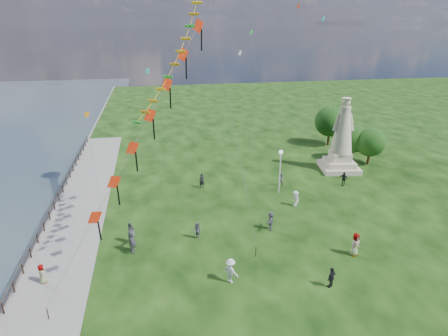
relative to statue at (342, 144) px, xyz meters
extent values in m
cube|color=slate|center=(-31.89, -8.73, -3.51)|extent=(0.30, 160.00, 0.60)
cube|color=slate|center=(-29.39, -10.73, -3.26)|extent=(5.00, 60.00, 0.10)
cylinder|color=black|center=(-31.69, -18.73, -2.81)|extent=(0.11, 0.11, 1.00)
cylinder|color=black|center=(-31.69, -16.73, -2.81)|extent=(0.11, 0.11, 1.00)
cylinder|color=black|center=(-31.69, -14.73, -2.81)|extent=(0.11, 0.11, 1.00)
cylinder|color=black|center=(-31.69, -12.73, -2.81)|extent=(0.11, 0.11, 1.00)
cylinder|color=black|center=(-31.69, -10.73, -2.81)|extent=(0.11, 0.11, 1.00)
cylinder|color=black|center=(-31.69, -8.73, -2.81)|extent=(0.11, 0.11, 1.00)
cylinder|color=black|center=(-31.69, -6.73, -2.81)|extent=(0.11, 0.11, 1.00)
cylinder|color=black|center=(-31.69, -4.73, -2.81)|extent=(0.11, 0.11, 1.00)
cylinder|color=black|center=(-31.69, -2.73, -2.81)|extent=(0.11, 0.11, 1.00)
cylinder|color=black|center=(-31.69, -0.73, -2.81)|extent=(0.11, 0.11, 1.00)
cylinder|color=black|center=(-31.69, 1.27, -2.81)|extent=(0.11, 0.11, 1.00)
cylinder|color=black|center=(-31.69, 3.27, -2.81)|extent=(0.11, 0.11, 1.00)
cylinder|color=black|center=(-31.69, 5.27, -2.81)|extent=(0.11, 0.11, 1.00)
cylinder|color=black|center=(-31.69, 7.27, -2.81)|extent=(0.11, 0.11, 1.00)
cylinder|color=black|center=(-31.69, 9.27, -2.81)|extent=(0.11, 0.11, 1.00)
cylinder|color=black|center=(-31.69, 11.27, -2.81)|extent=(0.11, 0.11, 1.00)
cylinder|color=black|center=(-31.69, 13.27, -2.81)|extent=(0.11, 0.11, 1.00)
cylinder|color=black|center=(-31.69, 15.27, -2.81)|extent=(0.11, 0.11, 1.00)
cylinder|color=black|center=(-31.69, 17.27, -2.81)|extent=(0.11, 0.11, 1.00)
cube|color=black|center=(-31.69, -8.73, -2.33)|extent=(0.06, 52.00, 0.06)
cube|color=black|center=(-31.69, -8.73, -2.76)|extent=(0.06, 52.00, 0.06)
cube|color=tan|center=(0.00, 0.00, -3.01)|extent=(4.97, 4.97, 0.62)
cube|color=tan|center=(0.00, 0.00, -2.39)|extent=(3.79, 3.79, 0.62)
cube|color=tan|center=(0.00, 0.00, -1.57)|extent=(2.60, 2.60, 1.03)
cylinder|color=tan|center=(0.00, 0.00, 4.28)|extent=(1.42, 1.42, 0.41)
sphere|color=tan|center=(0.00, 0.00, 4.92)|extent=(0.94, 0.94, 0.94)
cylinder|color=tan|center=(0.00, 0.00, 5.41)|extent=(1.13, 1.13, 0.10)
cylinder|color=silver|center=(-9.38, -4.96, -1.12)|extent=(0.13, 0.13, 4.38)
sphere|color=white|center=(-9.38, -4.96, 1.20)|extent=(0.44, 0.44, 0.44)
cylinder|color=#382314|center=(3.05, 2.79, -2.42)|extent=(0.36, 0.36, 1.78)
sphere|color=#17360E|center=(3.05, 2.79, -0.42)|extent=(3.57, 3.57, 3.57)
cylinder|color=#382314|center=(4.51, 1.05, -2.42)|extent=(0.36, 0.36, 1.79)
sphere|color=#17360E|center=(4.51, 1.05, -0.40)|extent=(3.58, 3.58, 3.58)
cylinder|color=#382314|center=(3.11, 9.45, -2.21)|extent=(0.36, 0.36, 2.20)
sphere|color=#17360E|center=(3.11, 9.45, 0.27)|extent=(4.41, 4.41, 4.41)
imported|color=black|center=(-24.27, -11.93, -2.41)|extent=(0.76, 0.78, 1.81)
imported|color=#595960|center=(-18.95, -12.36, -2.58)|extent=(0.80, 0.83, 1.48)
imported|color=silver|center=(-17.42, -18.30, -2.40)|extent=(1.26, 1.26, 1.82)
imported|color=black|center=(-10.86, -20.12, -2.55)|extent=(1.01, 0.87, 1.53)
imported|color=#595960|center=(-7.39, -16.97, -2.38)|extent=(1.07, 0.93, 1.87)
imported|color=#595960|center=(-24.14, -13.21, -2.36)|extent=(1.00, 1.86, 1.91)
imported|color=black|center=(-17.14, -2.18, -2.51)|extent=(0.62, 0.44, 1.62)
imported|color=#595960|center=(-8.62, -3.22, -2.57)|extent=(0.80, 0.57, 1.49)
imported|color=silver|center=(-8.80, -8.19, -2.53)|extent=(0.72, 1.10, 1.57)
imported|color=black|center=(-1.83, -4.58, -2.51)|extent=(0.98, 1.03, 1.61)
imported|color=#595960|center=(-30.04, -16.04, -2.59)|extent=(0.63, 0.80, 1.44)
imported|color=#595960|center=(-12.55, -12.02, -2.47)|extent=(1.26, 1.70, 1.68)
cylinder|color=black|center=(-28.89, -19.73, -2.86)|extent=(0.06, 0.06, 0.90)
cube|color=red|center=(-25.91, -17.21, 2.03)|extent=(0.87, 0.64, 1.03)
cube|color=black|center=(-25.73, -17.31, 1.08)|extent=(0.10, 0.28, 1.48)
cube|color=red|center=(-24.63, -16.13, 3.90)|extent=(0.87, 0.64, 1.03)
cube|color=black|center=(-24.45, -16.23, 2.95)|extent=(0.10, 0.28, 1.48)
cube|color=red|center=(-23.36, -15.05, 5.76)|extent=(0.87, 0.64, 1.03)
cube|color=black|center=(-23.18, -15.15, 4.81)|extent=(0.10, 0.28, 1.48)
cube|color=red|center=(-22.08, -13.97, 7.62)|extent=(0.87, 0.64, 1.03)
cube|color=black|center=(-21.90, -14.07, 6.67)|extent=(0.10, 0.28, 1.48)
cube|color=red|center=(-20.80, -12.89, 9.49)|extent=(0.87, 0.64, 1.03)
cube|color=black|center=(-20.62, -12.99, 8.54)|extent=(0.10, 0.28, 1.48)
cube|color=red|center=(-19.53, -11.81, 11.35)|extent=(0.87, 0.64, 1.03)
cube|color=black|center=(-19.35, -11.91, 10.40)|extent=(0.10, 0.28, 1.48)
cube|color=red|center=(-18.25, -10.73, 13.21)|extent=(0.87, 0.64, 1.03)
cube|color=black|center=(-18.07, -10.83, 12.26)|extent=(0.10, 0.28, 1.48)
cylinder|color=black|center=(-14.89, -15.73, -2.86)|extent=(0.06, 0.06, 0.90)
cube|color=#FFB315|center=(-18.36, -10.90, 14.72)|extent=(0.74, 0.61, 0.15)
cube|color=orange|center=(-18.67, -11.55, 13.98)|extent=(0.71, 0.61, 0.16)
cube|color=green|center=(-19.02, -12.19, 13.22)|extent=(0.71, 0.64, 0.18)
cube|color=#FFB315|center=(-19.41, -12.84, 12.44)|extent=(0.71, 0.66, 0.19)
cube|color=#FFB315|center=(-19.84, -13.49, 11.68)|extent=(0.70, 0.68, 0.21)
cube|color=orange|center=(-20.30, -14.14, 10.93)|extent=(0.69, 0.69, 0.23)
cube|color=green|center=(-20.79, -14.78, 10.23)|extent=(0.68, 0.69, 0.25)
cube|color=#FFB315|center=(-21.30, -15.42, 9.58)|extent=(0.66, 0.69, 0.27)
cube|color=#FFB315|center=(-21.82, -16.05, 8.99)|extent=(0.64, 0.68, 0.28)
cube|color=orange|center=(-22.34, -16.68, 8.46)|extent=(0.62, 0.67, 0.30)
cube|color=green|center=(-22.85, -17.29, 8.01)|extent=(0.60, 0.66, 0.31)
cube|color=#1DAEAE|center=(-22.12, 2.24, 8.70)|extent=(0.51, 0.39, 0.57)
cylinder|color=#595959|center=(-21.62, -0.26, 2.72)|extent=(1.02, 5.02, 11.97)
cube|color=silver|center=(-11.85, 3.14, 10.33)|extent=(0.51, 0.39, 0.57)
cylinder|color=#595959|center=(-11.35, 0.64, 3.53)|extent=(1.02, 5.02, 13.59)
cube|color=red|center=(-3.76, 7.20, 15.31)|extent=(0.51, 0.39, 0.57)
cylinder|color=#595959|center=(-3.26, 4.70, 6.02)|extent=(1.02, 5.02, 18.58)
cube|color=green|center=(-8.54, 10.94, 12.33)|extent=(0.51, 0.39, 0.57)
cylinder|color=#595959|center=(-8.04, 8.44, 4.53)|extent=(1.02, 5.02, 15.60)
cube|color=orange|center=(-28.29, -0.80, 5.00)|extent=(0.51, 0.39, 0.57)
cylinder|color=#595959|center=(-27.79, -3.30, 0.87)|extent=(1.02, 5.01, 8.27)
cylinder|color=#595959|center=(-13.41, 6.62, 8.11)|extent=(1.02, 5.02, 22.74)
cube|color=#1DAEAE|center=(-1.63, 4.58, 13.90)|extent=(0.51, 0.39, 0.57)
cylinder|color=#595959|center=(-1.13, 2.08, 5.32)|extent=(1.02, 5.02, 17.17)
camera|label=1|loc=(-21.94, -39.11, 13.39)|focal=30.00mm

